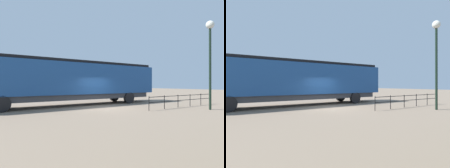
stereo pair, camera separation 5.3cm
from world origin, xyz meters
TOP-DOWN VIEW (x-y plane):
  - ground_plane at (0.00, 0.00)m, footprint 120.00×120.00m
  - locomotive at (-3.04, -0.97)m, footprint 2.86×16.50m
  - lamp_post at (5.01, 5.87)m, footprint 0.58×0.58m
  - platform_fence at (2.96, 5.75)m, footprint 0.05×7.96m

SIDE VIEW (x-z plane):
  - ground_plane at x=0.00m, z-range 0.00..0.00m
  - platform_fence at x=2.96m, z-range 0.15..1.16m
  - locomotive at x=-3.04m, z-range 0.26..4.11m
  - lamp_post at x=5.01m, z-range 1.52..7.95m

